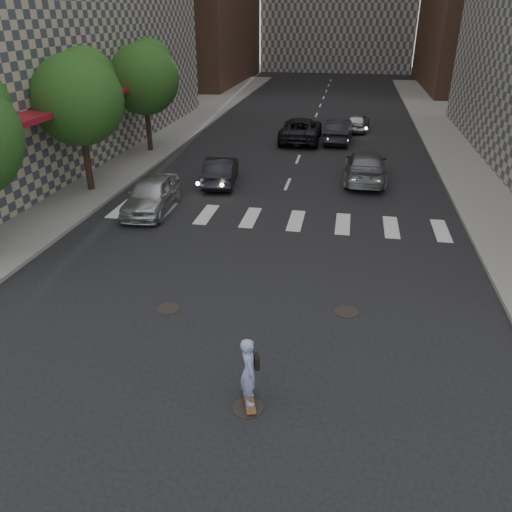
{
  "coord_description": "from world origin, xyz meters",
  "views": [
    {
      "loc": [
        2.95,
        -10.96,
        8.07
      ],
      "look_at": [
        0.42,
        2.65,
        1.3
      ],
      "focal_mm": 35.0,
      "sensor_mm": 36.0,
      "label": 1
    }
  ],
  "objects_px": {
    "traffic_car_c": "(301,129)",
    "traffic_car_a": "(221,170)",
    "tree_b": "(80,95)",
    "tree_c": "(145,76)",
    "skateboarder": "(249,371)",
    "traffic_car_e": "(339,131)",
    "traffic_car_d": "(358,122)",
    "silver_sedan": "(152,195)",
    "traffic_car_b": "(366,166)"
  },
  "relations": [
    {
      "from": "tree_b",
      "to": "silver_sedan",
      "type": "height_order",
      "value": "tree_b"
    },
    {
      "from": "silver_sedan",
      "to": "traffic_car_b",
      "type": "xyz_separation_m",
      "value": [
        9.45,
        6.37,
        0.01
      ]
    },
    {
      "from": "skateboarder",
      "to": "traffic_car_d",
      "type": "relative_size",
      "value": 0.46
    },
    {
      "from": "skateboarder",
      "to": "traffic_car_a",
      "type": "xyz_separation_m",
      "value": [
        -4.64,
        15.82,
        -0.23
      ]
    },
    {
      "from": "tree_c",
      "to": "traffic_car_e",
      "type": "relative_size",
      "value": 1.4
    },
    {
      "from": "tree_b",
      "to": "tree_c",
      "type": "distance_m",
      "value": 8.0
    },
    {
      "from": "silver_sedan",
      "to": "traffic_car_c",
      "type": "xyz_separation_m",
      "value": [
        5.16,
        14.83,
        0.04
      ]
    },
    {
      "from": "tree_c",
      "to": "traffic_car_a",
      "type": "bearing_deg",
      "value": -43.26
    },
    {
      "from": "traffic_car_d",
      "to": "traffic_car_e",
      "type": "relative_size",
      "value": 0.81
    },
    {
      "from": "traffic_car_c",
      "to": "traffic_car_d",
      "type": "relative_size",
      "value": 1.5
    },
    {
      "from": "tree_c",
      "to": "traffic_car_c",
      "type": "relative_size",
      "value": 1.15
    },
    {
      "from": "traffic_car_c",
      "to": "skateboarder",
      "type": "bearing_deg",
      "value": 92.81
    },
    {
      "from": "traffic_car_b",
      "to": "traffic_car_d",
      "type": "xyz_separation_m",
      "value": [
        -0.43,
        12.6,
        -0.12
      ]
    },
    {
      "from": "traffic_car_c",
      "to": "traffic_car_e",
      "type": "relative_size",
      "value": 1.22
    },
    {
      "from": "tree_b",
      "to": "traffic_car_b",
      "type": "distance_m",
      "value": 14.59
    },
    {
      "from": "silver_sedan",
      "to": "traffic_car_b",
      "type": "relative_size",
      "value": 0.84
    },
    {
      "from": "tree_c",
      "to": "skateboarder",
      "type": "xyz_separation_m",
      "value": [
        10.65,
        -21.47,
        -3.72
      ]
    },
    {
      "from": "tree_b",
      "to": "traffic_car_a",
      "type": "height_order",
      "value": "tree_b"
    },
    {
      "from": "tree_b",
      "to": "traffic_car_e",
      "type": "relative_size",
      "value": 1.4
    },
    {
      "from": "tree_c",
      "to": "traffic_car_b",
      "type": "distance_m",
      "value": 14.45
    },
    {
      "from": "tree_b",
      "to": "traffic_car_e",
      "type": "xyz_separation_m",
      "value": [
        11.68,
        12.86,
        -3.87
      ]
    },
    {
      "from": "silver_sedan",
      "to": "skateboarder",
      "type": "bearing_deg",
      "value": -62.82
    },
    {
      "from": "skateboarder",
      "to": "traffic_car_c",
      "type": "bearing_deg",
      "value": 75.06
    },
    {
      "from": "traffic_car_c",
      "to": "traffic_car_a",
      "type": "bearing_deg",
      "value": 72.78
    },
    {
      "from": "silver_sedan",
      "to": "traffic_car_d",
      "type": "height_order",
      "value": "silver_sedan"
    },
    {
      "from": "skateboarder",
      "to": "traffic_car_b",
      "type": "distance_m",
      "value": 17.95
    },
    {
      "from": "traffic_car_b",
      "to": "traffic_car_e",
      "type": "xyz_separation_m",
      "value": [
        -1.73,
        8.6,
        0.0
      ]
    },
    {
      "from": "tree_c",
      "to": "traffic_car_a",
      "type": "height_order",
      "value": "tree_c"
    },
    {
      "from": "skateboarder",
      "to": "traffic_car_c",
      "type": "xyz_separation_m",
      "value": [
        -1.53,
        26.2,
        -0.13
      ]
    },
    {
      "from": "tree_c",
      "to": "traffic_car_d",
      "type": "distance_m",
      "value": 16.21
    },
    {
      "from": "tree_b",
      "to": "traffic_car_a",
      "type": "distance_m",
      "value": 7.56
    },
    {
      "from": "tree_c",
      "to": "traffic_car_b",
      "type": "xyz_separation_m",
      "value": [
        13.41,
        -3.74,
        -3.87
      ]
    },
    {
      "from": "traffic_car_c",
      "to": "traffic_car_e",
      "type": "distance_m",
      "value": 2.57
    },
    {
      "from": "silver_sedan",
      "to": "traffic_car_c",
      "type": "relative_size",
      "value": 0.78
    },
    {
      "from": "traffic_car_c",
      "to": "traffic_car_e",
      "type": "bearing_deg",
      "value": -177.47
    },
    {
      "from": "tree_b",
      "to": "silver_sedan",
      "type": "xyz_separation_m",
      "value": [
        3.95,
        -2.11,
        -3.88
      ]
    },
    {
      "from": "tree_c",
      "to": "traffic_car_c",
      "type": "distance_m",
      "value": 10.97
    },
    {
      "from": "silver_sedan",
      "to": "traffic_car_d",
      "type": "xyz_separation_m",
      "value": [
        9.02,
        18.97,
        -0.11
      ]
    },
    {
      "from": "silver_sedan",
      "to": "traffic_car_e",
      "type": "distance_m",
      "value": 16.85
    },
    {
      "from": "traffic_car_a",
      "to": "traffic_car_e",
      "type": "distance_m",
      "value": 11.95
    },
    {
      "from": "traffic_car_b",
      "to": "traffic_car_c",
      "type": "bearing_deg",
      "value": -62.23
    },
    {
      "from": "traffic_car_b",
      "to": "traffic_car_c",
      "type": "relative_size",
      "value": 0.92
    },
    {
      "from": "traffic_car_d",
      "to": "tree_b",
      "type": "bearing_deg",
      "value": 59.17
    },
    {
      "from": "tree_b",
      "to": "skateboarder",
      "type": "height_order",
      "value": "tree_b"
    },
    {
      "from": "traffic_car_c",
      "to": "traffic_car_e",
      "type": "xyz_separation_m",
      "value": [
        2.56,
        0.14,
        -0.03
      ]
    },
    {
      "from": "traffic_car_a",
      "to": "traffic_car_d",
      "type": "distance_m",
      "value": 16.1
    },
    {
      "from": "traffic_car_c",
      "to": "traffic_car_d",
      "type": "bearing_deg",
      "value": -133.54
    },
    {
      "from": "tree_c",
      "to": "traffic_car_c",
      "type": "height_order",
      "value": "tree_c"
    },
    {
      "from": "tree_c",
      "to": "traffic_car_e",
      "type": "xyz_separation_m",
      "value": [
        11.68,
        4.86,
        -3.87
      ]
    },
    {
      "from": "skateboarder",
      "to": "traffic_car_b",
      "type": "relative_size",
      "value": 0.33
    }
  ]
}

